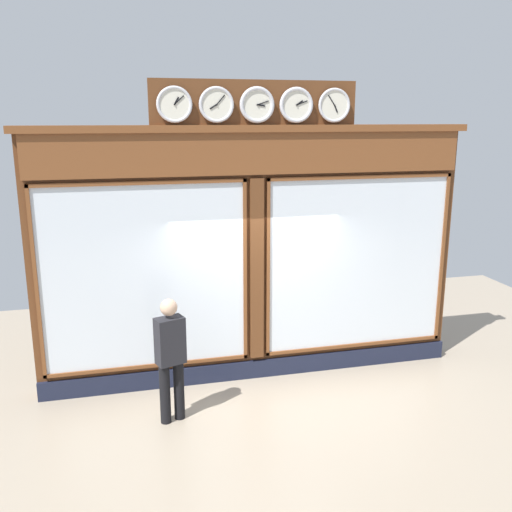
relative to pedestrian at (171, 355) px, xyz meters
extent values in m
plane|color=gray|center=(-1.38, 1.81, -0.93)|extent=(14.00, 14.00, 0.00)
cube|color=#5B3319|center=(-1.38, -1.14, 0.93)|extent=(6.38, 0.30, 3.71)
cube|color=#191E33|center=(-1.38, -0.97, -0.79)|extent=(6.38, 0.08, 0.28)
cube|color=brown|center=(-1.38, -0.95, 2.49)|extent=(6.25, 0.08, 0.59)
cube|color=brown|center=(-1.38, -0.97, 2.83)|extent=(6.50, 0.20, 0.10)
cube|color=silver|center=(-3.00, -0.97, 0.78)|extent=(2.84, 0.02, 2.63)
cube|color=brown|center=(-3.00, -0.95, 2.12)|extent=(2.94, 0.04, 0.05)
cube|color=brown|center=(-3.00, -0.95, -0.56)|extent=(2.94, 0.04, 0.05)
cube|color=brown|center=(-4.44, -0.95, 0.78)|extent=(0.05, 0.04, 2.73)
cube|color=brown|center=(-1.56, -0.95, 0.78)|extent=(0.05, 0.04, 2.73)
cube|color=silver|center=(0.24, -0.97, 0.78)|extent=(2.84, 0.02, 2.63)
cube|color=brown|center=(0.24, -0.95, 2.12)|extent=(2.94, 0.04, 0.05)
cube|color=brown|center=(0.24, -0.95, -0.56)|extent=(2.94, 0.04, 0.05)
cube|color=brown|center=(1.68, -0.95, 0.78)|extent=(0.05, 0.04, 2.73)
cube|color=brown|center=(-1.21, -0.95, 0.78)|extent=(0.05, 0.04, 2.73)
cube|color=#5B3319|center=(-1.38, -0.96, 0.78)|extent=(0.20, 0.10, 2.73)
cube|color=#5B3319|center=(-1.38, -1.01, 3.15)|extent=(2.93, 0.06, 0.67)
cylinder|color=silver|center=(-2.51, -0.93, 3.15)|extent=(0.40, 0.02, 0.40)
torus|color=silver|center=(-2.51, -0.92, 3.15)|extent=(0.48, 0.04, 0.48)
cube|color=black|center=(-2.53, -0.91, 3.10)|extent=(0.06, 0.01, 0.11)
cube|color=black|center=(-2.46, -0.91, 3.22)|extent=(0.11, 0.01, 0.14)
sphere|color=black|center=(-2.51, -0.91, 3.15)|extent=(0.02, 0.02, 0.02)
cylinder|color=silver|center=(-1.94, -0.93, 3.15)|extent=(0.40, 0.02, 0.40)
torus|color=silver|center=(-1.94, -0.92, 3.15)|extent=(0.49, 0.06, 0.49)
cube|color=black|center=(-1.99, -0.91, 3.18)|extent=(0.10, 0.01, 0.08)
cube|color=black|center=(-2.02, -0.91, 3.18)|extent=(0.16, 0.01, 0.07)
sphere|color=black|center=(-1.94, -0.91, 3.15)|extent=(0.02, 0.02, 0.02)
cylinder|color=silver|center=(-1.38, -0.93, 3.15)|extent=(0.40, 0.02, 0.40)
torus|color=silver|center=(-1.38, -0.92, 3.15)|extent=(0.49, 0.06, 0.49)
cube|color=black|center=(-1.43, -0.91, 3.14)|extent=(0.11, 0.01, 0.03)
cube|color=black|center=(-1.46, -0.91, 3.18)|extent=(0.16, 0.01, 0.06)
sphere|color=black|center=(-1.38, -0.91, 3.15)|extent=(0.02, 0.02, 0.02)
cylinder|color=silver|center=(-0.82, -0.93, 3.15)|extent=(0.40, 0.02, 0.40)
torus|color=silver|center=(-0.82, -0.92, 3.15)|extent=(0.48, 0.05, 0.48)
cube|color=black|center=(-0.77, -0.91, 3.12)|extent=(0.10, 0.01, 0.07)
cube|color=black|center=(-0.87, -0.91, 3.21)|extent=(0.12, 0.01, 0.13)
sphere|color=black|center=(-0.82, -0.91, 3.15)|extent=(0.02, 0.02, 0.02)
cylinder|color=silver|center=(-0.25, -0.93, 3.15)|extent=(0.40, 0.02, 0.40)
torus|color=silver|center=(-0.25, -0.92, 3.15)|extent=(0.48, 0.05, 0.48)
cube|color=black|center=(-0.28, -0.91, 3.20)|extent=(0.07, 0.01, 0.10)
cube|color=black|center=(-0.32, -0.91, 3.21)|extent=(0.13, 0.01, 0.12)
sphere|color=black|center=(-0.25, -0.91, 3.15)|extent=(0.02, 0.02, 0.02)
cylinder|color=black|center=(0.09, 0.03, -0.52)|extent=(0.14, 0.14, 0.82)
cylinder|color=black|center=(-0.09, -0.03, -0.52)|extent=(0.14, 0.14, 0.82)
cube|color=#232328|center=(0.00, 0.00, 0.20)|extent=(0.41, 0.32, 0.62)
sphere|color=tan|center=(0.00, 0.00, 0.65)|extent=(0.22, 0.22, 0.22)
camera|label=1|loc=(0.54, 6.78, 2.98)|focal=39.35mm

